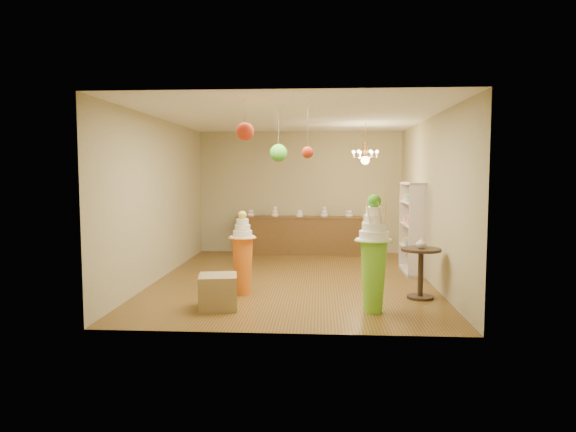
# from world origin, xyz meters

# --- Properties ---
(floor) EXTENTS (6.50, 6.50, 0.00)m
(floor) POSITION_xyz_m (0.00, 0.00, 0.00)
(floor) COLOR brown
(floor) RESTS_ON ground
(ceiling) EXTENTS (6.50, 6.50, 0.00)m
(ceiling) POSITION_xyz_m (0.00, 0.00, 3.00)
(ceiling) COLOR white
(ceiling) RESTS_ON ground
(wall_back) EXTENTS (5.00, 0.04, 3.00)m
(wall_back) POSITION_xyz_m (0.00, 3.25, 1.50)
(wall_back) COLOR tan
(wall_back) RESTS_ON ground
(wall_front) EXTENTS (5.00, 0.04, 3.00)m
(wall_front) POSITION_xyz_m (0.00, -3.25, 1.50)
(wall_front) COLOR tan
(wall_front) RESTS_ON ground
(wall_left) EXTENTS (0.04, 6.50, 3.00)m
(wall_left) POSITION_xyz_m (-2.50, 0.00, 1.50)
(wall_left) COLOR tan
(wall_left) RESTS_ON ground
(wall_right) EXTENTS (0.04, 6.50, 3.00)m
(wall_right) POSITION_xyz_m (2.50, 0.00, 1.50)
(wall_right) COLOR tan
(wall_right) RESTS_ON ground
(pedestal_green) EXTENTS (0.54, 0.54, 1.69)m
(pedestal_green) POSITION_xyz_m (1.27, -2.19, 0.74)
(pedestal_green) COLOR #6EC02A
(pedestal_green) RESTS_ON floor
(pedestal_orange) EXTENTS (0.53, 0.53, 1.38)m
(pedestal_orange) POSITION_xyz_m (-0.76, -1.25, 0.58)
(pedestal_orange) COLOR orange
(pedestal_orange) RESTS_ON floor
(burlap_riser) EXTENTS (0.64, 0.64, 0.50)m
(burlap_riser) POSITION_xyz_m (-0.99, -2.14, 0.25)
(burlap_riser) COLOR olive
(burlap_riser) RESTS_ON floor
(sideboard) EXTENTS (3.04, 0.54, 1.16)m
(sideboard) POSITION_xyz_m (0.00, 2.97, 0.48)
(sideboard) COLOR #56391B
(sideboard) RESTS_ON floor
(shelving_unit) EXTENTS (0.33, 1.20, 1.80)m
(shelving_unit) POSITION_xyz_m (2.34, 0.80, 0.90)
(shelving_unit) COLOR beige
(shelving_unit) RESTS_ON floor
(round_table) EXTENTS (0.76, 0.76, 0.80)m
(round_table) POSITION_xyz_m (2.10, -1.34, 0.52)
(round_table) COLOR black
(round_table) RESTS_ON floor
(vase) EXTENTS (0.17, 0.17, 0.17)m
(vase) POSITION_xyz_m (2.10, -1.34, 0.89)
(vase) COLOR beige
(vase) RESTS_ON round_table
(pom_red_left) EXTENTS (0.24, 0.24, 0.56)m
(pom_red_left) POSITION_xyz_m (-0.53, -2.45, 2.56)
(pom_red_left) COLOR #423F30
(pom_red_left) RESTS_ON ceiling
(pom_green_mid) EXTENTS (0.28, 0.28, 0.83)m
(pom_green_mid) POSITION_xyz_m (-0.16, -1.28, 2.31)
(pom_green_mid) COLOR #423F30
(pom_green_mid) RESTS_ON ceiling
(pom_red_right) EXTENTS (0.17, 0.17, 0.80)m
(pom_red_right) POSITION_xyz_m (0.32, -2.02, 2.29)
(pom_red_right) COLOR #423F30
(pom_red_right) RESTS_ON ceiling
(chandelier) EXTENTS (0.63, 0.63, 0.85)m
(chandelier) POSITION_xyz_m (1.43, 1.24, 2.30)
(chandelier) COLOR #C38444
(chandelier) RESTS_ON ceiling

